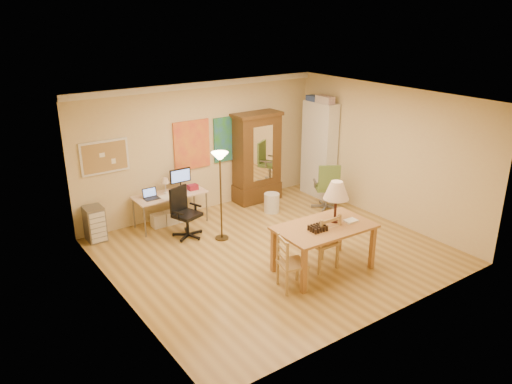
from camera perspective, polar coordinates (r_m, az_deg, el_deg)
floor at (r=8.94m, az=2.06°, el=-6.78°), size 5.50×5.50×0.00m
crown_molding at (r=10.13m, az=-6.35°, el=12.08°), size 5.50×0.08×0.12m
corkboard at (r=9.58m, az=-16.91°, el=3.86°), size 0.90×0.04×0.62m
art_panel_left at (r=10.26m, az=-7.35°, el=5.36°), size 0.80×0.04×1.00m
art_panel_right at (r=10.69m, az=-3.07°, el=6.11°), size 0.75×0.04×0.95m
dining_table at (r=8.09m, az=8.32°, el=-2.71°), size 1.61×1.00×1.48m
ladder_chair_back at (r=8.28m, az=7.67°, el=-5.82°), size 0.45×0.43×0.96m
ladder_chair_left at (r=7.67m, az=3.98°, el=-8.25°), size 0.48×0.49×0.88m
torchiere_lamp at (r=8.92m, az=-4.12°, el=2.48°), size 0.31×0.31×1.68m
computer_desk at (r=10.03m, az=-9.68°, el=-1.50°), size 1.42×0.62×1.07m
office_chair_black at (r=9.48m, az=-7.98°, el=-3.61°), size 0.59×0.59×0.96m
office_chair_green at (r=10.76m, az=8.07°, el=-0.54°), size 0.64×0.64×1.03m
drawer_cart at (r=9.68m, az=-17.93°, el=-3.48°), size 0.33×0.39×0.65m
armoire at (r=10.96m, az=0.10°, el=3.30°), size 1.08×0.51×1.98m
bookshelf at (r=11.32m, az=7.22°, el=4.78°), size 0.32×0.86×2.14m
wastebin at (r=10.53m, az=1.81°, el=-1.24°), size 0.33×0.33×0.41m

